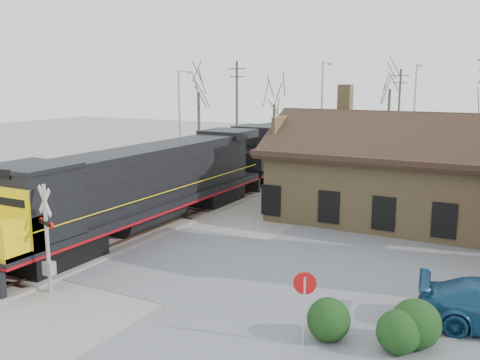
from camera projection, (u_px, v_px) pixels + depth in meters
The scene contains 21 objects.
ground at pixel (105, 245), 26.90m from camera, with size 140.00×140.00×0.00m, color #AAA59A.
road at pixel (105, 245), 26.90m from camera, with size 60.00×9.00×0.03m, color slate.
track_main at pixel (244, 190), 39.87m from camera, with size 3.40×90.00×0.24m.
track_siding at pixel (193, 185), 41.97m from camera, with size 3.40×90.00×0.24m.
depot at pixel (401, 180), 31.27m from camera, with size 15.20×9.31×7.90m.
locomotive_lead at pixel (140, 186), 29.00m from camera, with size 3.20×21.44×4.76m.
locomotive_trailing at pixel (294, 144), 47.79m from camera, with size 3.20×21.44×4.51m.
crossbuck_near at pixel (47, 243), 20.63m from camera, with size 1.18×0.49×4.31m.
crossbuck_far at pixel (84, 185), 33.04m from camera, with size 1.04×0.36×3.70m.
do_not_enter_sign at pixel (304, 296), 16.42m from camera, with size 0.70×0.28×2.44m.
hedge_a at pixel (329, 320), 16.99m from camera, with size 1.40×1.40×1.40m, color black.
hedge_b at pixel (399, 332), 16.19m from camera, with size 1.35×1.35×1.35m, color black.
hedge_c at pixel (416, 324), 16.49m from camera, with size 1.56×1.56×1.56m, color black.
streetlight_a at pixel (181, 119), 43.73m from camera, with size 0.25×2.04×8.95m.
streetlight_b at pixel (322, 118), 41.00m from camera, with size 0.25×2.04×9.55m.
streetlight_c at pixel (415, 110), 50.41m from camera, with size 0.25×2.04×9.68m.
utility_pole_a at pixel (237, 108), 56.04m from camera, with size 2.00×0.24×10.09m.
utility_pole_b at pixel (399, 108), 62.83m from camera, with size 2.00×0.24×9.41m.
tree_a at pixel (198, 82), 59.25m from camera, with size 4.54×4.54×11.12m.
tree_b at pixel (274, 97), 60.79m from camera, with size 3.59×3.59×8.80m.
tree_c at pixel (390, 79), 65.05m from camera, with size 4.70×4.70×11.53m.
Camera 1 is at (18.23, -19.52, 8.22)m, focal length 40.00 mm.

